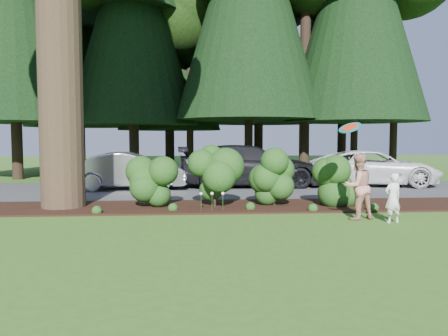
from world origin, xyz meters
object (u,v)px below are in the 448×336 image
object	(u,v)px
adult	(358,186)
frisbee	(350,128)
car_white_suv	(373,168)
car_silver_wagon	(130,171)
child	(393,198)
car_dark_suv	(250,166)

from	to	relation	value
adult	frisbee	xyz separation A→B (m)	(-0.41, -0.48, 1.47)
car_white_suv	frisbee	bearing A→B (deg)	163.83
car_silver_wagon	frisbee	world-z (taller)	frisbee
frisbee	car_silver_wagon	bearing A→B (deg)	131.02
car_silver_wagon	child	distance (m)	10.19
car_white_suv	adult	distance (m)	8.18
car_white_suv	adult	world-z (taller)	adult
car_dark_suv	child	size ratio (longest dim) A/B	4.89
car_white_suv	adult	bearing A→B (deg)	164.87
car_dark_suv	child	bearing A→B (deg)	-164.32
car_silver_wagon	car_white_suv	xyz separation A→B (m)	(10.12, 0.76, 0.03)
car_white_suv	child	bearing A→B (deg)	170.57
adult	car_silver_wagon	bearing A→B (deg)	-60.23
car_dark_suv	frisbee	distance (m)	8.05
car_white_suv	car_dark_suv	xyz separation A→B (m)	(-5.32, -0.06, 0.11)
child	adult	bearing A→B (deg)	-50.23
child	frisbee	xyz separation A→B (m)	(-1.09, 0.03, 1.69)
adult	frisbee	world-z (taller)	frisbee
car_dark_suv	frisbee	size ratio (longest dim) A/B	10.68
car_silver_wagon	car_dark_suv	distance (m)	4.85
car_white_suv	car_dark_suv	size ratio (longest dim) A/B	0.91
adult	child	bearing A→B (deg)	127.97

